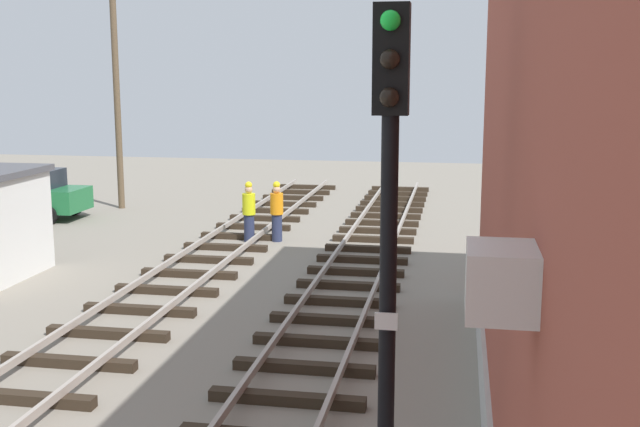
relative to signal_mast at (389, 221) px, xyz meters
The scene contains 5 objects.
signal_mast is the anchor object (origin of this frame).
parked_car_green 22.84m from the signal_mast, 129.66° to the left, with size 4.20×2.04×1.76m.
utility_pole_far 23.46m from the signal_mast, 121.02° to the left, with size 1.80×0.24×8.86m.
track_worker_foreground 16.19m from the signal_mast, 107.47° to the left, with size 0.40×0.40×1.87m.
track_worker_distant 16.27m from the signal_mast, 110.51° to the left, with size 0.40×0.40×1.87m.
Camera 1 is at (3.79, -5.89, 5.12)m, focal length 44.10 mm.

